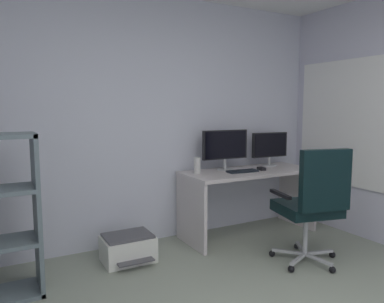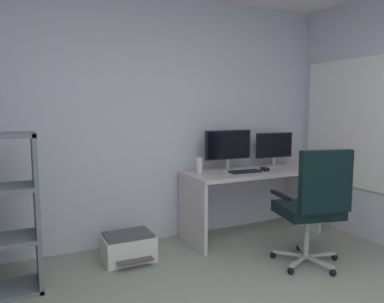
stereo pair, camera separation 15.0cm
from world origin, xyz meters
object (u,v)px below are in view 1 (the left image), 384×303
monitor_secondary (270,146)px  computer_mouse (261,169)px  desk (249,187)px  printer (128,248)px  office_chair (313,201)px  monitor_main (225,146)px  desktop_speaker (197,165)px  keyboard (242,171)px

monitor_secondary → computer_mouse: monitor_secondary is taller
desk → printer: bearing=-177.6°
office_chair → computer_mouse: bearing=81.5°
monitor_secondary → printer: 2.04m
monitor_main → computer_mouse: (0.34, -0.21, -0.25)m
computer_mouse → desktop_speaker: size_ratio=0.59×
desk → computer_mouse: computer_mouse is taller
monitor_main → office_chair: 1.19m
keyboard → desktop_speaker: size_ratio=2.00×
monitor_secondary → computer_mouse: 0.42m
monitor_main → monitor_secondary: monitor_main is taller
monitor_secondary → printer: bearing=-173.7°
monitor_main → printer: (-1.21, -0.20, -0.88)m
computer_mouse → office_chair: size_ratio=0.09×
monitor_secondary → desk: bearing=-160.7°
desk → printer: size_ratio=3.23×
keyboard → computer_mouse: bearing=3.0°
desktop_speaker → printer: (-0.83, -0.16, -0.70)m
monitor_main → printer: 1.51m
monitor_main → computer_mouse: monitor_main is taller
monitor_main → printer: size_ratio=1.19×
keyboard → computer_mouse: size_ratio=3.40×
computer_mouse → printer: bearing=-173.7°
monitor_main → monitor_secondary: (0.64, 0.00, -0.03)m
computer_mouse → office_chair: office_chair is taller
desk → monitor_main: (-0.23, 0.14, 0.46)m
monitor_main → desktop_speaker: monitor_main is taller
desk → keyboard: 0.25m
monitor_main → desktop_speaker: bearing=-172.9°
computer_mouse → desktop_speaker: bearing=173.9°
desk → monitor_secondary: 0.61m
keyboard → desktop_speaker: desktop_speaker is taller
monitor_secondary → printer: size_ratio=1.03×
monitor_secondary → keyboard: (-0.55, -0.21, -0.22)m
monitor_main → monitor_secondary: size_ratio=1.16×
desk → office_chair: (-0.01, -0.95, 0.06)m
monitor_secondary → printer: (-1.84, -0.20, -0.84)m
desktop_speaker → keyboard: bearing=-19.3°
monitor_secondary → desktop_speaker: (-1.02, -0.05, -0.15)m
monitor_secondary → office_chair: (-0.43, -1.10, -0.37)m
desk → desktop_speaker: (-0.61, 0.10, 0.28)m
monitor_secondary → office_chair: bearing=-111.2°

